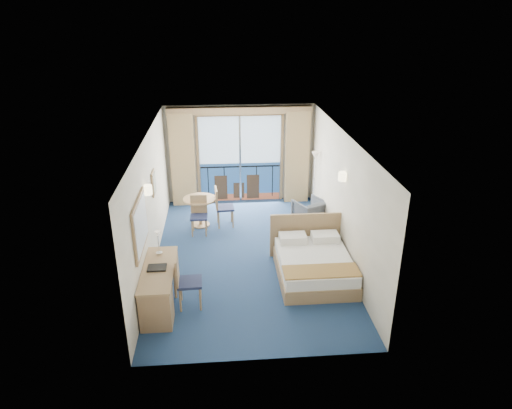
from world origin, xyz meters
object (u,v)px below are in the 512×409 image
Objects in this scene: armchair at (309,212)px; desk at (157,299)px; round_table at (200,205)px; desk_chair at (184,278)px; table_chair_b at (199,212)px; bed at (314,264)px; floor_lamp at (315,167)px; table_chair_a at (221,205)px; nightstand at (324,233)px.

desk is at bearing 20.81° from armchair.
desk is 2.03× the size of round_table.
desk_chair is 3.00m from table_chair_b.
round_table is (-2.34, 2.58, 0.27)m from bed.
desk_chair is at bearing -128.38° from floor_lamp.
desk_chair is (-2.51, -0.81, 0.30)m from bed.
armchair is 2.22m from table_chair_a.
table_chair_b is (-2.98, -0.96, -0.74)m from floor_lamp.
floor_lamp is 1.64× the size of desk_chair.
round_table is at bearing 132.29° from bed.
armchair is at bearing -95.62° from table_chair_a.
desk_chair is at bearing -92.87° from round_table.
round_table reaches higher than armchair.
floor_lamp reaches higher than table_chair_a.
nightstand is at bearing 68.82° from bed.
table_chair_b reaches higher than nightstand.
round_table is at bearing -29.08° from armchair.
desk is at bearing -158.16° from bed.
desk is at bearing 127.63° from desk_chair.
bed is 3.22m from table_chair_b.
desk_chair is 1.02× the size of table_chair_a.
desk_chair is (-2.90, -3.27, 0.26)m from armchair.
table_chair_b is (-0.54, -0.33, -0.04)m from table_chair_a.
desk is 1.63× the size of table_chair_a.
nightstand is at bearing 35.81° from desk.
bed is 1.84× the size of desk_chair.
desk is (-3.59, -4.33, -0.84)m from floor_lamp.
round_table is at bearing 80.60° from desk.
desk reaches higher than armchair.
table_chair_b is at bearing 137.22° from bed.
table_chair_a is at bearing 72.69° from desk.
round_table is 0.40m from table_chair_b.
floor_lamp is 3.22m from table_chair_b.
table_chair_b is at bearing 116.96° from table_chair_a.
armchair is at bearing 96.26° from nightstand.
floor_lamp reaches higher than nightstand.
armchair is at bearing 81.06° from bed.
round_table is (-2.73, 0.12, 0.23)m from armchair.
floor_lamp reaches higher than armchair.
nightstand is at bearing -56.79° from desk_chair.
armchair is 4.96m from desk.
desk is 3.82m from round_table.
desk_chair is (0.45, 0.38, 0.15)m from desk.
table_chair_b reaches higher than desk.
bed reaches higher than nightstand.
armchair is (0.39, 2.46, 0.04)m from bed.
table_chair_a is 1.08× the size of table_chair_b.
floor_lamp is 5.69m from desk.
nightstand is 0.59× the size of table_chair_b.
bed is at bearing 54.47° from armchair.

